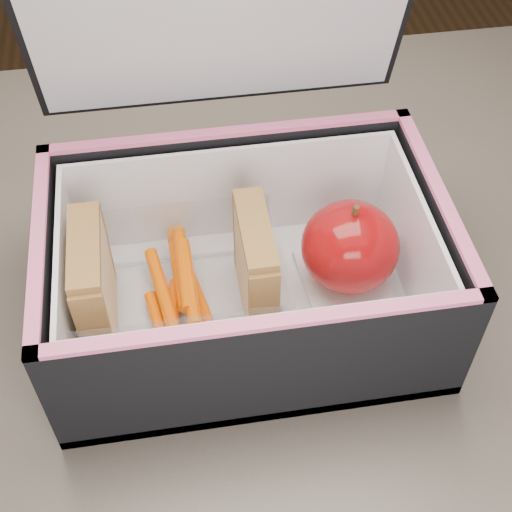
% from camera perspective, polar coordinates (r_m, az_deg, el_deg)
% --- Properties ---
extents(kitchen_table, '(1.20, 0.80, 0.75)m').
position_cam_1_polar(kitchen_table, '(0.71, 0.83, -7.91)').
color(kitchen_table, brown).
rests_on(kitchen_table, ground).
extents(lunch_bag, '(0.32, 0.27, 0.32)m').
position_cam_1_polar(lunch_bag, '(0.58, -0.89, -0.22)').
color(lunch_bag, black).
rests_on(lunch_bag, kitchen_table).
extents(plastic_tub, '(0.17, 0.12, 0.07)m').
position_cam_1_polar(plastic_tub, '(0.59, -6.32, -2.47)').
color(plastic_tub, white).
rests_on(plastic_tub, lunch_bag).
extents(sandwich_left, '(0.02, 0.09, 0.10)m').
position_cam_1_polar(sandwich_left, '(0.58, -12.84, -2.22)').
color(sandwich_left, beige).
rests_on(sandwich_left, plastic_tub).
extents(sandwich_right, '(0.02, 0.09, 0.10)m').
position_cam_1_polar(sandwich_right, '(0.58, -0.05, -0.79)').
color(sandwich_right, beige).
rests_on(sandwich_right, plastic_tub).
extents(carrot_sticks, '(0.06, 0.15, 0.03)m').
position_cam_1_polar(carrot_sticks, '(0.61, -6.30, -2.99)').
color(carrot_sticks, '#F75100').
rests_on(carrot_sticks, plastic_tub).
extents(paper_napkin, '(0.08, 0.08, 0.01)m').
position_cam_1_polar(paper_napkin, '(0.64, 6.88, -1.64)').
color(paper_napkin, white).
rests_on(paper_napkin, lunch_bag).
extents(red_apple, '(0.09, 0.09, 0.09)m').
position_cam_1_polar(red_apple, '(0.61, 7.53, 0.74)').
color(red_apple, maroon).
rests_on(red_apple, paper_napkin).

